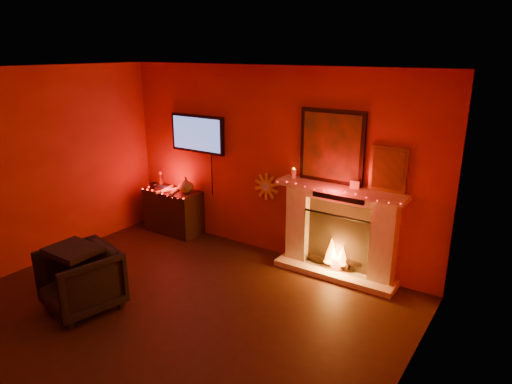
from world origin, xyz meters
TOP-DOWN VIEW (x-y plane):
  - room at (0.00, 0.00)m, footprint 5.00×5.00m
  - fireplace at (1.14, 2.39)m, footprint 1.72×0.40m
  - tv at (-1.30, 2.45)m, footprint 1.00×0.07m
  - sunburst_clock at (-0.05, 2.48)m, footprint 0.40×0.03m
  - console_table at (-1.71, 2.26)m, footprint 0.93×0.54m
  - armchair at (-0.96, -0.06)m, footprint 0.93×0.95m

SIDE VIEW (x-z plane):
  - armchair at x=-0.96m, z-range 0.00..0.72m
  - console_table at x=-1.71m, z-range -0.09..0.87m
  - fireplace at x=1.14m, z-range -0.37..1.81m
  - sunburst_clock at x=-0.05m, z-range 0.80..1.20m
  - room at x=0.00m, z-range -1.15..3.85m
  - tv at x=-1.30m, z-range 1.03..2.27m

